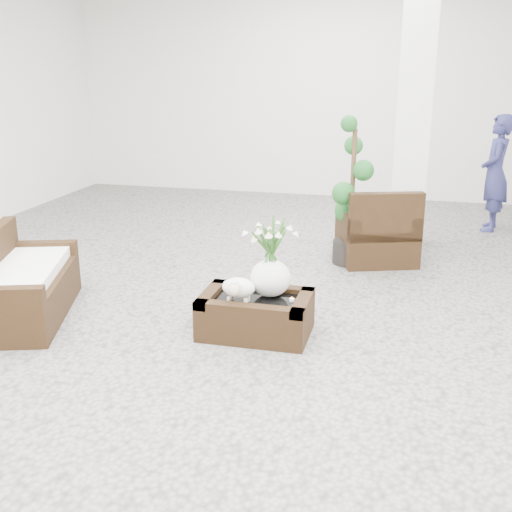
% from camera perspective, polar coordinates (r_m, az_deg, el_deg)
% --- Properties ---
extents(ground, '(11.00, 11.00, 0.00)m').
position_cam_1_polar(ground, '(5.61, 0.25, -5.76)').
color(ground, gray).
rests_on(ground, ground).
extents(column, '(0.40, 0.40, 3.50)m').
position_cam_1_polar(column, '(7.82, 14.24, 13.52)').
color(column, white).
rests_on(column, ground).
extents(coffee_table, '(0.90, 0.60, 0.31)m').
position_cam_1_polar(coffee_table, '(5.27, -0.02, -5.49)').
color(coffee_table, '#301E0E').
rests_on(coffee_table, ground).
extents(sheep_figurine, '(0.28, 0.23, 0.21)m').
position_cam_1_polar(sheep_figurine, '(5.11, -1.60, -3.08)').
color(sheep_figurine, white).
rests_on(sheep_figurine, coffee_table).
extents(planter_narcissus, '(0.44, 0.44, 0.80)m').
position_cam_1_polar(planter_narcissus, '(5.15, 1.33, 0.54)').
color(planter_narcissus, white).
rests_on(planter_narcissus, coffee_table).
extents(tealight, '(0.04, 0.04, 0.03)m').
position_cam_1_polar(tealight, '(5.16, 3.27, -3.96)').
color(tealight, white).
rests_on(tealight, coffee_table).
extents(armchair, '(1.01, 0.99, 0.86)m').
position_cam_1_polar(armchair, '(7.24, 10.94, 2.84)').
color(armchair, '#301E0E').
rests_on(armchair, ground).
extents(loveseat, '(1.10, 1.56, 0.76)m').
position_cam_1_polar(loveseat, '(5.91, -20.33, -1.74)').
color(loveseat, '#301E0E').
rests_on(loveseat, ground).
extents(topiary, '(0.43, 0.43, 1.61)m').
position_cam_1_polar(topiary, '(7.02, 8.73, 5.68)').
color(topiary, '#184C1B').
rests_on(topiary, ground).
extents(shopper, '(0.44, 0.60, 1.54)m').
position_cam_1_polar(shopper, '(8.97, 20.88, 7.03)').
color(shopper, navy).
rests_on(shopper, ground).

